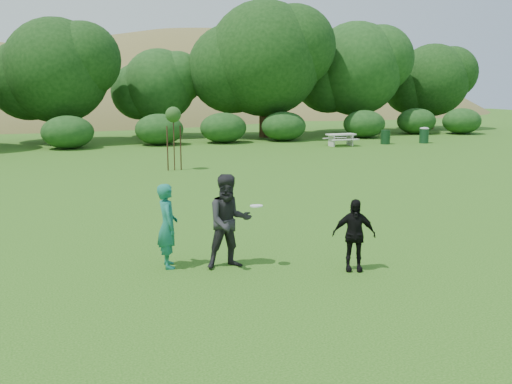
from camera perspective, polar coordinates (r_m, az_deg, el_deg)
ground at (r=12.37m, az=4.91°, el=-7.48°), size 120.00×120.00×0.00m
player_teal at (r=12.24m, az=-8.84°, el=-3.35°), size 0.47×0.68×1.81m
player_grey at (r=12.04m, az=-2.71°, el=-2.96°), size 1.01×0.80×2.02m
player_black at (r=12.08m, az=9.76°, el=-4.25°), size 0.97×0.69×1.53m
trash_can_near at (r=37.84m, az=12.81°, el=5.38°), size 0.60×0.60×0.90m
frisbee at (r=11.92m, az=0.04°, el=-1.40°), size 0.27×0.27×0.04m
sapling at (r=25.82m, az=-8.28°, el=7.49°), size 0.70×0.70×2.85m
picnic_table at (r=36.16m, az=8.49°, el=5.40°), size 1.80×1.48×0.76m
trash_can_lidded at (r=39.08m, az=16.46°, el=5.51°), size 0.60×0.60×1.05m
hillside at (r=80.74m, az=-16.88°, el=-0.95°), size 150.00×72.00×52.00m
tree_row at (r=40.15m, az=-8.75°, el=12.14°), size 53.92×10.38×9.62m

